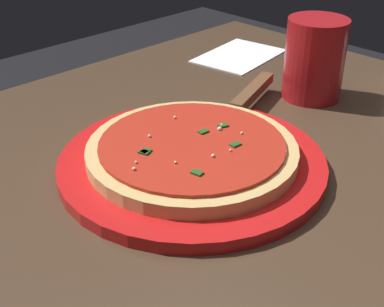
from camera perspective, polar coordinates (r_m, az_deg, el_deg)
name	(u,v)px	position (r m, az deg, el deg)	size (l,w,h in m)	color
restaurant_table	(237,259)	(0.71, 4.92, -11.33)	(0.91, 0.82, 0.72)	black
serving_plate	(192,163)	(0.61, 0.00, -1.01)	(0.31, 0.31, 0.01)	red
pizza	(192,150)	(0.61, 0.00, 0.37)	(0.24, 0.24, 0.02)	#DBB26B
pizza_server	(242,103)	(0.73, 5.43, 5.41)	(0.22, 0.11, 0.01)	silver
cup_tall_drink	(314,59)	(0.80, 13.09, 9.91)	(0.09, 0.09, 0.12)	#B2191E
napkin_folded_right	(239,56)	(0.97, 5.10, 10.47)	(0.16, 0.11, 0.00)	white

